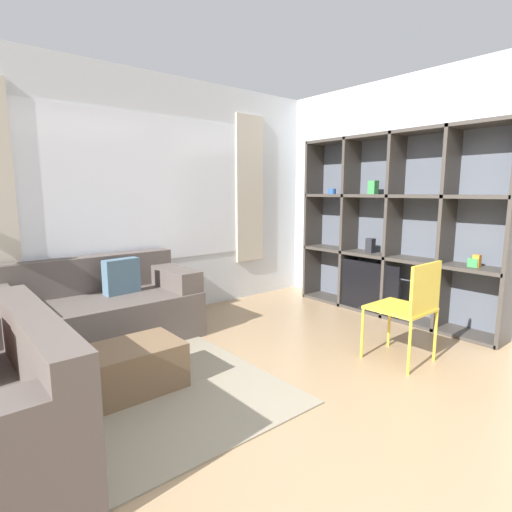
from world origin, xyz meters
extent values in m
plane|color=#9E7F5B|center=(0.00, 0.00, 0.00)|extent=(16.00, 16.00, 0.00)
cube|color=silver|center=(0.00, 3.26, 1.35)|extent=(5.88, 0.07, 2.70)
cube|color=white|center=(0.00, 3.22, 1.45)|extent=(2.58, 0.01, 1.60)
cube|color=beige|center=(1.46, 3.21, 1.45)|extent=(0.44, 0.03, 1.90)
cube|color=silver|center=(2.38, 1.61, 1.35)|extent=(0.07, 4.43, 2.70)
cube|color=gray|center=(-1.09, 1.83, 0.01)|extent=(2.33, 2.29, 0.01)
cube|color=#515660|center=(2.33, 1.51, 1.03)|extent=(0.02, 2.40, 2.06)
cube|color=#3D3833|center=(2.16, 0.91, 1.03)|extent=(0.35, 0.04, 2.06)
cube|color=#3D3833|center=(2.16, 1.51, 1.03)|extent=(0.35, 0.04, 2.06)
cube|color=#3D3833|center=(2.16, 2.11, 1.03)|extent=(0.35, 0.04, 2.06)
cube|color=#3D3833|center=(2.16, 2.71, 1.03)|extent=(0.35, 0.04, 2.06)
cube|color=#3D3833|center=(2.16, 1.51, 0.02)|extent=(0.35, 2.40, 0.04)
cube|color=#3D3833|center=(2.16, 1.51, 0.69)|extent=(0.35, 2.40, 0.04)
cube|color=#3D3833|center=(2.16, 1.51, 1.38)|extent=(0.35, 2.40, 0.04)
cube|color=#3D3833|center=(2.16, 1.51, 2.05)|extent=(0.35, 2.40, 0.04)
cube|color=black|center=(2.03, 1.70, 0.32)|extent=(0.04, 0.77, 0.58)
cube|color=black|center=(2.05, 1.70, 0.05)|extent=(0.10, 0.24, 0.03)
cube|color=#232328|center=(2.15, 1.79, 0.79)|extent=(0.09, 0.09, 0.17)
cube|color=orange|center=(2.15, 0.59, 0.77)|extent=(0.06, 0.06, 0.12)
cube|color=#388947|center=(2.15, 1.78, 1.47)|extent=(0.09, 0.09, 0.16)
cylinder|color=#2856A8|center=(2.15, 2.39, 1.43)|extent=(0.09, 0.09, 0.07)
cube|color=#388947|center=(2.15, 0.61, 0.75)|extent=(0.09, 0.09, 0.09)
cube|color=#564C47|center=(-0.74, 2.73, 0.22)|extent=(1.80, 0.87, 0.44)
cube|color=#564C47|center=(-0.74, 3.08, 0.62)|extent=(1.80, 0.18, 0.35)
cube|color=#564C47|center=(0.04, 2.73, 0.54)|extent=(0.24, 0.81, 0.20)
cube|color=slate|center=(-0.47, 2.80, 0.61)|extent=(0.35, 0.16, 0.34)
cube|color=#564C47|center=(-1.50, 1.37, 0.62)|extent=(0.18, 1.52, 0.35)
cube|color=brown|center=(-0.85, 1.69, 0.17)|extent=(0.68, 0.46, 0.34)
cylinder|color=gold|center=(1.33, 0.99, 0.22)|extent=(0.02, 0.02, 0.44)
cylinder|color=gold|center=(0.91, 0.99, 0.22)|extent=(0.02, 0.02, 0.44)
cylinder|color=gold|center=(1.33, 0.55, 0.22)|extent=(0.02, 0.02, 0.44)
cylinder|color=gold|center=(0.91, 0.55, 0.22)|extent=(0.02, 0.02, 0.44)
cube|color=gold|center=(1.12, 0.77, 0.45)|extent=(0.44, 0.46, 0.02)
cube|color=gold|center=(1.12, 0.56, 0.66)|extent=(0.44, 0.02, 0.40)
camera|label=1|loc=(-1.89, -0.95, 1.42)|focal=28.00mm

